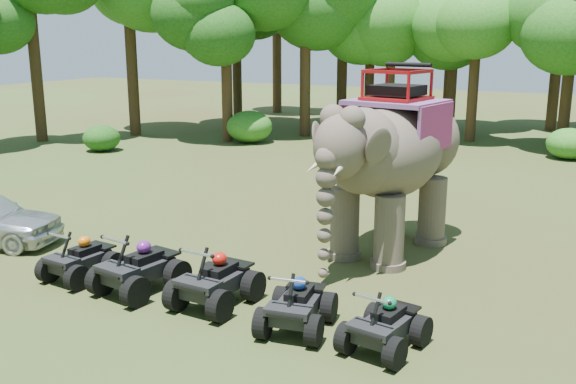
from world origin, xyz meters
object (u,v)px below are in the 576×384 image
atv_2 (215,274)px  atv_3 (297,299)px  atv_0 (80,254)px  elephant (392,160)px  atv_4 (385,318)px  atv_1 (139,262)px

atv_2 → atv_3: atv_2 is taller
atv_0 → atv_2: bearing=7.4°
atv_2 → atv_0: bearing=-174.6°
elephant → atv_4: size_ratio=3.56×
atv_2 → atv_4: size_ratio=1.15×
elephant → atv_0: elephant is taller
atv_3 → elephant: bearing=80.2°
atv_4 → atv_1: bearing=-172.0°
atv_2 → atv_4: bearing=-0.9°
atv_4 → atv_3: bearing=-171.0°
atv_1 → atv_4: atv_1 is taller
atv_2 → atv_4: (3.65, -0.29, -0.09)m
atv_1 → atv_2: size_ratio=1.02×
atv_1 → atv_3: atv_1 is taller
elephant → atv_4: (1.58, -5.18, -1.75)m
atv_3 → atv_0: bearing=169.9°
elephant → atv_3: (-0.12, -5.16, -1.72)m
elephant → atv_4: 5.69m
atv_0 → atv_2: atv_2 is taller
atv_0 → atv_2: (3.50, 0.11, 0.07)m
atv_0 → atv_1: (1.67, -0.01, 0.08)m
atv_4 → atv_2: bearing=-174.7°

